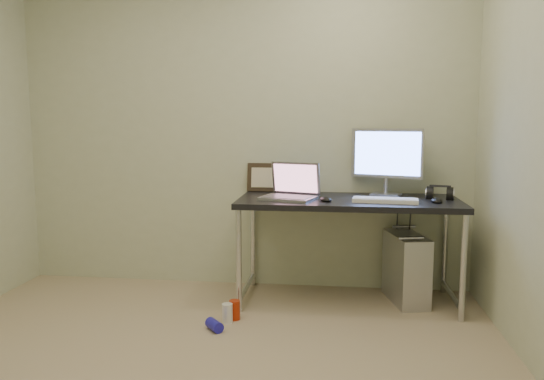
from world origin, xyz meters
The scene contains 16 objects.
wall_back centered at (0.00, 1.75, 1.25)m, with size 3.50×0.02×2.50m, color beige.
desk centered at (0.82, 1.41, 0.67)m, with size 1.55×0.68×0.75m.
tower_computer centered at (1.24, 1.47, 0.25)m, with size 0.31×0.50×0.52m.
cable_a centered at (1.19, 1.70, 0.40)m, with size 0.01×0.01×0.70m, color black.
cable_b centered at (1.28, 1.68, 0.38)m, with size 0.01×0.01×0.72m, color black.
can_red centered at (0.08, 0.97, 0.06)m, with size 0.07×0.07×0.13m, color #B4290B.
can_white centered at (0.04, 0.91, 0.06)m, with size 0.07×0.07×0.12m, color white.
can_blue centered at (-0.01, 0.77, 0.03)m, with size 0.07×0.07×0.13m, color #221EBC.
laptop centered at (0.41, 1.38, 0.81)m, with size 0.43×0.39×0.25m.
monitor centered at (1.09, 1.62, 1.04)m, with size 0.51×0.21×0.49m.
keyboard centered at (1.06, 1.29, 0.76)m, with size 0.43×0.14×0.03m, color white.
mouse_right centered at (1.40, 1.31, 0.77)m, with size 0.08×0.12×0.04m, color black.
mouse_left centered at (0.66, 1.28, 0.77)m, with size 0.07×0.12×0.04m, color black.
headphones centered at (1.45, 1.49, 0.78)m, with size 0.20×0.12×0.12m.
picture_frame centered at (0.18, 1.73, 0.86)m, with size 0.27×0.03×0.22m, color black.
webcam centered at (0.44, 1.69, 0.83)m, with size 0.04×0.03×0.11m.
Camera 1 is at (0.74, -2.32, 1.30)m, focal length 35.00 mm.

